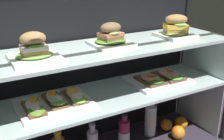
{
  "coord_description": "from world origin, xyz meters",
  "views": [
    {
      "loc": [
        -0.65,
        -1.17,
        1.02
      ],
      "look_at": [
        0.0,
        0.0,
        0.53
      ],
      "focal_mm": 45.75,
      "sensor_mm": 36.0,
      "label": 1
    }
  ],
  "objects_px": {
    "juice_bottle_near_post": "(124,133)",
    "orange_fruit_rolled_forward": "(178,132)",
    "open_sandwich_tray_left_of_center": "(159,78)",
    "orange_fruit_beside_bottles": "(181,123)",
    "plated_roll_sandwich_far_right": "(34,51)",
    "open_sandwich_tray_mid_left": "(55,103)",
    "plated_roll_sandwich_far_left": "(176,28)",
    "orange_fruit_near_left_post": "(166,125)",
    "juice_bottle_tucked_behind": "(150,120)",
    "plated_roll_sandwich_mid_right": "(111,37)"
  },
  "relations": [
    {
      "from": "orange_fruit_beside_bottles",
      "to": "orange_fruit_near_left_post",
      "type": "relative_size",
      "value": 1.11
    },
    {
      "from": "plated_roll_sandwich_mid_right",
      "to": "orange_fruit_near_left_post",
      "type": "distance_m",
      "value": 0.75
    },
    {
      "from": "orange_fruit_near_left_post",
      "to": "orange_fruit_rolled_forward",
      "type": "relative_size",
      "value": 0.89
    },
    {
      "from": "plated_roll_sandwich_far_right",
      "to": "open_sandwich_tray_mid_left",
      "type": "distance_m",
      "value": 0.29
    },
    {
      "from": "plated_roll_sandwich_mid_right",
      "to": "orange_fruit_rolled_forward",
      "type": "relative_size",
      "value": 2.3
    },
    {
      "from": "juice_bottle_near_post",
      "to": "plated_roll_sandwich_far_right",
      "type": "bearing_deg",
      "value": -170.81
    },
    {
      "from": "open_sandwich_tray_mid_left",
      "to": "orange_fruit_near_left_post",
      "type": "height_order",
      "value": "open_sandwich_tray_mid_left"
    },
    {
      "from": "plated_roll_sandwich_far_right",
      "to": "plated_roll_sandwich_far_left",
      "type": "distance_m",
      "value": 0.78
    },
    {
      "from": "plated_roll_sandwich_far_left",
      "to": "open_sandwich_tray_mid_left",
      "type": "distance_m",
      "value": 0.75
    },
    {
      "from": "plated_roll_sandwich_far_right",
      "to": "juice_bottle_tucked_behind",
      "type": "height_order",
      "value": "plated_roll_sandwich_far_right"
    },
    {
      "from": "juice_bottle_near_post",
      "to": "juice_bottle_tucked_behind",
      "type": "xyz_separation_m",
      "value": [
        0.2,
        0.02,
        0.02
      ]
    },
    {
      "from": "orange_fruit_near_left_post",
      "to": "orange_fruit_rolled_forward",
      "type": "height_order",
      "value": "orange_fruit_rolled_forward"
    },
    {
      "from": "orange_fruit_near_left_post",
      "to": "orange_fruit_rolled_forward",
      "type": "xyz_separation_m",
      "value": [
        0.0,
        -0.11,
        0.0
      ]
    },
    {
      "from": "plated_roll_sandwich_far_right",
      "to": "plated_roll_sandwich_far_left",
      "type": "xyz_separation_m",
      "value": [
        0.78,
        0.04,
        0.01
      ]
    },
    {
      "from": "juice_bottle_near_post",
      "to": "juice_bottle_tucked_behind",
      "type": "bearing_deg",
      "value": 4.91
    },
    {
      "from": "open_sandwich_tray_mid_left",
      "to": "orange_fruit_beside_bottles",
      "type": "xyz_separation_m",
      "value": [
        0.82,
        0.02,
        -0.35
      ]
    },
    {
      "from": "plated_roll_sandwich_mid_right",
      "to": "juice_bottle_tucked_behind",
      "type": "bearing_deg",
      "value": 7.55
    },
    {
      "from": "plated_roll_sandwich_mid_right",
      "to": "juice_bottle_tucked_behind",
      "type": "relative_size",
      "value": 0.75
    },
    {
      "from": "orange_fruit_beside_bottles",
      "to": "plated_roll_sandwich_mid_right",
      "type": "bearing_deg",
      "value": 179.65
    },
    {
      "from": "open_sandwich_tray_left_of_center",
      "to": "orange_fruit_beside_bottles",
      "type": "xyz_separation_m",
      "value": [
        0.21,
        0.01,
        -0.35
      ]
    },
    {
      "from": "juice_bottle_near_post",
      "to": "orange_fruit_rolled_forward",
      "type": "relative_size",
      "value": 2.54
    },
    {
      "from": "juice_bottle_tucked_behind",
      "to": "open_sandwich_tray_mid_left",
      "type": "bearing_deg",
      "value": -174.38
    },
    {
      "from": "plated_roll_sandwich_far_left",
      "to": "juice_bottle_tucked_behind",
      "type": "distance_m",
      "value": 0.58
    },
    {
      "from": "plated_roll_sandwich_far_left",
      "to": "orange_fruit_near_left_post",
      "type": "relative_size",
      "value": 2.48
    },
    {
      "from": "plated_roll_sandwich_far_left",
      "to": "open_sandwich_tray_mid_left",
      "type": "bearing_deg",
      "value": -179.95
    },
    {
      "from": "juice_bottle_tucked_behind",
      "to": "orange_fruit_rolled_forward",
      "type": "xyz_separation_m",
      "value": [
        0.12,
        -0.12,
        -0.06
      ]
    },
    {
      "from": "juice_bottle_near_post",
      "to": "orange_fruit_rolled_forward",
      "type": "xyz_separation_m",
      "value": [
        0.32,
        -0.1,
        -0.04
      ]
    },
    {
      "from": "plated_roll_sandwich_mid_right",
      "to": "plated_roll_sandwich_far_right",
      "type": "bearing_deg",
      "value": -171.74
    },
    {
      "from": "plated_roll_sandwich_far_right",
      "to": "open_sandwich_tray_left_of_center",
      "type": "distance_m",
      "value": 0.75
    },
    {
      "from": "open_sandwich_tray_mid_left",
      "to": "orange_fruit_beside_bottles",
      "type": "bearing_deg",
      "value": 1.17
    },
    {
      "from": "orange_fruit_near_left_post",
      "to": "plated_roll_sandwich_far_left",
      "type": "bearing_deg",
      "value": -120.57
    },
    {
      "from": "orange_fruit_rolled_forward",
      "to": "plated_roll_sandwich_mid_right",
      "type": "bearing_deg",
      "value": 169.22
    },
    {
      "from": "plated_roll_sandwich_far_right",
      "to": "orange_fruit_beside_bottles",
      "type": "xyz_separation_m",
      "value": [
        0.9,
        0.05,
        -0.62
      ]
    },
    {
      "from": "orange_fruit_rolled_forward",
      "to": "juice_bottle_near_post",
      "type": "bearing_deg",
      "value": 162.33
    },
    {
      "from": "juice_bottle_tucked_behind",
      "to": "orange_fruit_beside_bottles",
      "type": "distance_m",
      "value": 0.23
    },
    {
      "from": "plated_roll_sandwich_far_left",
      "to": "juice_bottle_near_post",
      "type": "relative_size",
      "value": 0.87
    },
    {
      "from": "orange_fruit_beside_bottles",
      "to": "juice_bottle_near_post",
      "type": "bearing_deg",
      "value": 176.48
    },
    {
      "from": "plated_roll_sandwich_mid_right",
      "to": "orange_fruit_rolled_forward",
      "type": "distance_m",
      "value": 0.75
    },
    {
      "from": "orange_fruit_near_left_post",
      "to": "juice_bottle_tucked_behind",
      "type": "bearing_deg",
      "value": 174.95
    },
    {
      "from": "juice_bottle_near_post",
      "to": "orange_fruit_rolled_forward",
      "type": "height_order",
      "value": "juice_bottle_near_post"
    },
    {
      "from": "plated_roll_sandwich_far_left",
      "to": "plated_roll_sandwich_far_right",
      "type": "bearing_deg",
      "value": -177.29
    },
    {
      "from": "open_sandwich_tray_mid_left",
      "to": "orange_fruit_rolled_forward",
      "type": "bearing_deg",
      "value": -4.73
    },
    {
      "from": "open_sandwich_tray_left_of_center",
      "to": "orange_fruit_rolled_forward",
      "type": "bearing_deg",
      "value": -31.91
    },
    {
      "from": "plated_roll_sandwich_mid_right",
      "to": "open_sandwich_tray_mid_left",
      "type": "xyz_separation_m",
      "value": [
        -0.31,
        -0.02,
        -0.27
      ]
    },
    {
      "from": "orange_fruit_near_left_post",
      "to": "open_sandwich_tray_mid_left",
      "type": "bearing_deg",
      "value": -176.15
    },
    {
      "from": "orange_fruit_rolled_forward",
      "to": "juice_bottle_tucked_behind",
      "type": "bearing_deg",
      "value": 135.42
    },
    {
      "from": "open_sandwich_tray_left_of_center",
      "to": "orange_fruit_near_left_post",
      "type": "distance_m",
      "value": 0.37
    },
    {
      "from": "plated_roll_sandwich_mid_right",
      "to": "open_sandwich_tray_left_of_center",
      "type": "distance_m",
      "value": 0.41
    },
    {
      "from": "juice_bottle_near_post",
      "to": "juice_bottle_tucked_behind",
      "type": "distance_m",
      "value": 0.2
    },
    {
      "from": "orange_fruit_beside_bottles",
      "to": "orange_fruit_near_left_post",
      "type": "height_order",
      "value": "orange_fruit_beside_bottles"
    }
  ]
}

